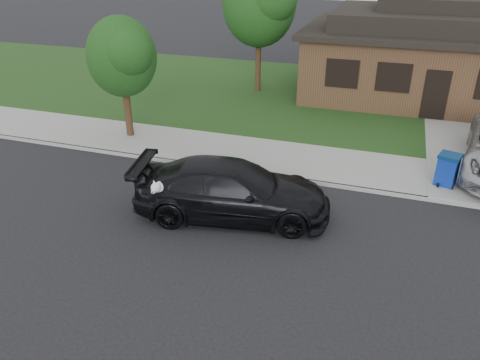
% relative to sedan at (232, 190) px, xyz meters
% --- Properties ---
extents(ground, '(120.00, 120.00, 0.00)m').
position_rel_sedan_xyz_m(ground, '(1.61, -0.83, -0.80)').
color(ground, black).
rests_on(ground, ground).
extents(sidewalk, '(60.00, 3.00, 0.12)m').
position_rel_sedan_xyz_m(sidewalk, '(1.61, 4.17, -0.74)').
color(sidewalk, gray).
rests_on(sidewalk, ground).
extents(curb, '(60.00, 0.12, 0.12)m').
position_rel_sedan_xyz_m(curb, '(1.61, 2.67, -0.74)').
color(curb, gray).
rests_on(curb, ground).
extents(lawn, '(60.00, 13.00, 0.13)m').
position_rel_sedan_xyz_m(lawn, '(1.61, 12.17, -0.74)').
color(lawn, '#193814').
rests_on(lawn, ground).
extents(sedan, '(5.83, 3.23, 1.60)m').
position_rel_sedan_xyz_m(sedan, '(0.00, 0.00, 0.00)').
color(sedan, black).
rests_on(sedan, ground).
extents(recycling_bin, '(0.79, 0.79, 1.04)m').
position_rel_sedan_xyz_m(recycling_bin, '(5.86, 3.73, -0.15)').
color(recycling_bin, navy).
rests_on(recycling_bin, sidewalk).
extents(house, '(12.60, 8.60, 4.65)m').
position_rel_sedan_xyz_m(house, '(5.61, 14.16, 1.33)').
color(house, '#422B1C').
rests_on(house, ground).
extents(tree_0, '(3.78, 3.60, 6.34)m').
position_rel_sedan_xyz_m(tree_0, '(-2.72, 12.04, 3.68)').
color(tree_0, '#332114').
rests_on(tree_0, ground).
extents(tree_2, '(2.73, 2.60, 4.59)m').
position_rel_sedan_xyz_m(tree_2, '(-5.77, 4.28, 2.47)').
color(tree_2, '#332114').
rests_on(tree_2, ground).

